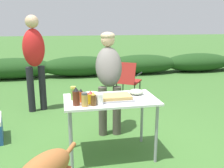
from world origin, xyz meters
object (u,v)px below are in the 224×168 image
mixing_bowl (136,92)px  bbq_sauce_bottle (76,97)px  camp_chair_green_behind_table (127,79)px  food_tray (116,97)px  standing_person_in_red_jacket (109,73)px  folding_table (111,105)px  spice_jar (85,100)px  beer_bottle (93,99)px  paper_cup_stack (100,99)px  relish_jar (73,93)px  hot_sauce_bottle (81,96)px  mustard_bottle (91,98)px  standing_person_in_olive_jacket (34,55)px  plate_stack (91,94)px

mixing_bowl → bbq_sauce_bottle: bbq_sauce_bottle is taller
camp_chair_green_behind_table → food_tray: bearing=-74.3°
mixing_bowl → standing_person_in_red_jacket: 0.64m
folding_table → spice_jar: spice_jar is taller
beer_bottle → spice_jar: bearing=-177.1°
folding_table → standing_person_in_red_jacket: (0.11, 0.69, 0.25)m
paper_cup_stack → camp_chair_green_behind_table: size_ratio=0.14×
paper_cup_stack → relish_jar: 0.36m
paper_cup_stack → hot_sauce_bottle: size_ratio=0.76×
mustard_bottle → camp_chair_green_behind_table: size_ratio=0.18×
beer_bottle → standing_person_in_red_jacket: standing_person_in_red_jacket is taller
folding_table → spice_jar: bearing=-146.2°
food_tray → standing_person_in_olive_jacket: bearing=119.4°
spice_jar → beer_bottle: 0.10m
plate_stack → relish_jar: relish_jar is taller
folding_table → camp_chair_green_behind_table: bearing=70.3°
standing_person_in_olive_jacket → hot_sauce_bottle: bearing=-89.1°
beer_bottle → standing_person_in_red_jacket: size_ratio=0.10×
hot_sauce_bottle → spice_jar: hot_sauce_bottle is taller
spice_jar → standing_person_in_red_jacket: size_ratio=0.10×
mustard_bottle → beer_bottle: (0.02, -0.08, 0.00)m
folding_table → food_tray: (0.06, -0.05, 0.10)m
beer_bottle → standing_person_in_olive_jacket: (-0.80, 2.10, 0.24)m
food_tray → paper_cup_stack: paper_cup_stack is taller
folding_table → bbq_sauce_bottle: 0.48m
relish_jar → beer_bottle: (0.20, -0.26, -0.00)m
plate_stack → spice_jar: (-0.11, -0.39, 0.06)m
plate_stack → standing_person_in_red_jacket: 0.63m
folding_table → paper_cup_stack: (-0.16, -0.18, 0.14)m
food_tray → plate_stack: size_ratio=1.84×
standing_person_in_red_jacket → hot_sauce_bottle: bearing=-117.7°
hot_sauce_bottle → spice_jar: 0.16m
paper_cup_stack → camp_chair_green_behind_table: (0.95, 2.39, -0.33)m
standing_person_in_red_jacket → standing_person_in_olive_jacket: size_ratio=0.85×
folding_table → standing_person_in_olive_jacket: (-1.04, 1.89, 0.39)m
mustard_bottle → camp_chair_green_behind_table: mustard_bottle is taller
folding_table → beer_bottle: (-0.23, -0.21, 0.15)m
food_tray → relish_jar: size_ratio=2.44×
folding_table → relish_jar: relish_jar is taller
mixing_bowl → relish_jar: 0.79m
paper_cup_stack → beer_bottle: (-0.07, -0.03, 0.01)m
bbq_sauce_bottle → mustard_bottle: 0.17m
spice_jar → camp_chair_green_behind_table: size_ratio=0.18×
mixing_bowl → hot_sauce_bottle: bearing=-166.1°
plate_stack → mustard_bottle: (-0.04, -0.31, 0.06)m
folding_table → spice_jar: (-0.33, -0.22, 0.15)m
food_tray → paper_cup_stack: (-0.22, -0.14, 0.03)m
relish_jar → spice_jar: 0.29m
folding_table → mixing_bowl: mixing_bowl is taller
plate_stack → standing_person_in_red_jacket: size_ratio=0.14×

